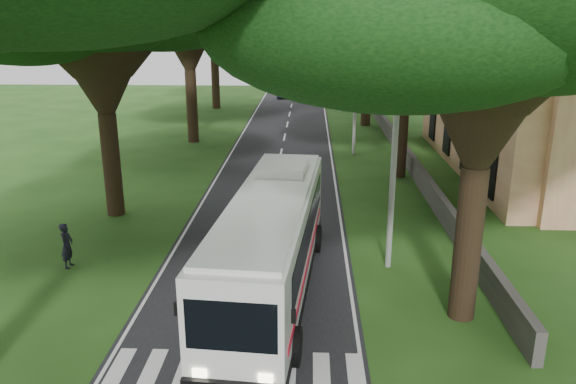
% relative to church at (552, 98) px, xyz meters
% --- Properties ---
extents(ground, '(140.00, 140.00, 0.00)m').
position_rel_church_xyz_m(ground, '(-17.86, -21.55, -4.91)').
color(ground, '#1C3F12').
rests_on(ground, ground).
extents(road, '(8.00, 120.00, 0.04)m').
position_rel_church_xyz_m(road, '(-17.86, 3.45, -4.90)').
color(road, black).
rests_on(road, ground).
extents(crosswalk, '(8.00, 3.00, 0.01)m').
position_rel_church_xyz_m(crosswalk, '(-17.86, -23.55, -4.91)').
color(crosswalk, silver).
rests_on(crosswalk, ground).
extents(property_wall, '(0.35, 50.00, 1.20)m').
position_rel_church_xyz_m(property_wall, '(-8.86, 2.45, -4.31)').
color(property_wall, '#383533').
rests_on(property_wall, ground).
extents(church, '(14.00, 24.00, 11.60)m').
position_rel_church_xyz_m(church, '(0.00, 0.00, 0.00)').
color(church, tan).
rests_on(church, ground).
extents(pole_near, '(1.60, 0.24, 8.00)m').
position_rel_church_xyz_m(pole_near, '(-12.36, -15.55, -0.73)').
color(pole_near, gray).
rests_on(pole_near, ground).
extents(pole_mid, '(1.60, 0.24, 8.00)m').
position_rel_church_xyz_m(pole_mid, '(-12.36, 4.45, -0.73)').
color(pole_mid, gray).
rests_on(pole_mid, ground).
extents(pole_far, '(1.60, 0.24, 8.00)m').
position_rel_church_xyz_m(pole_far, '(-12.36, 24.45, -0.73)').
color(pole_far, gray).
rests_on(pole_far, ground).
extents(tree_l_mida, '(12.61, 12.61, 13.51)m').
position_rel_church_xyz_m(tree_l_mida, '(-25.86, -9.55, 5.75)').
color(tree_l_mida, black).
rests_on(tree_l_mida, ground).
extents(tree_r_far, '(14.79, 14.79, 15.05)m').
position_rel_church_xyz_m(tree_r_far, '(-9.36, 34.45, 6.89)').
color(tree_r_far, black).
rests_on(tree_r_far, ground).
extents(coach_bus, '(3.96, 13.38, 3.89)m').
position_rel_church_xyz_m(coach_bus, '(-17.06, -18.06, -2.81)').
color(coach_bus, white).
rests_on(coach_bus, ground).
extents(distant_car_b, '(1.62, 4.34, 1.42)m').
position_rel_church_xyz_m(distant_car_b, '(-19.17, 35.58, -4.17)').
color(distant_car_b, navy).
rests_on(distant_car_b, road).
extents(distant_car_c, '(2.33, 5.08, 1.44)m').
position_rel_church_xyz_m(distant_car_c, '(-15.95, 44.41, -4.16)').
color(distant_car_c, maroon).
rests_on(distant_car_c, road).
extents(pedestrian, '(0.47, 0.71, 1.92)m').
position_rel_church_xyz_m(pedestrian, '(-25.64, -16.12, -3.95)').
color(pedestrian, black).
rests_on(pedestrian, ground).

